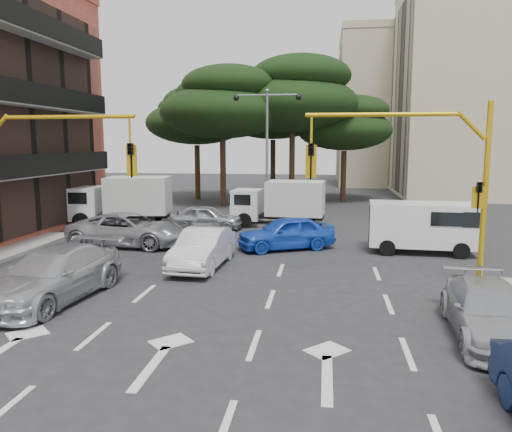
{
  "coord_description": "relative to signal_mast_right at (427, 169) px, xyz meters",
  "views": [
    {
      "loc": [
        3.59,
        -14.56,
        4.72
      ],
      "look_at": [
        0.67,
        6.35,
        1.6
      ],
      "focal_mm": 35.0,
      "sensor_mm": 36.0,
      "label": 1
    }
  ],
  "objects": [
    {
      "name": "signal_mast_right",
      "position": [
        0.0,
        0.0,
        0.0
      ],
      "size": [
        5.79,
        0.37,
        6.0
      ],
      "color": "gold",
      "rests_on": "ground"
    },
    {
      "name": "apartment_beige_far",
      "position": [
        6.15,
        42.01,
        4.47
      ],
      "size": [
        16.2,
        12.15,
        16.7
      ],
      "color": "beige",
      "rests_on": "ground"
    },
    {
      "name": "median_strip",
      "position": [
        -6.8,
        14.01,
        -3.81
      ],
      "size": [
        1.4,
        6.0,
        0.15
      ],
      "primitive_type": "cube",
      "color": "gray",
      "rests_on": "ground"
    },
    {
      "name": "box_truck_b",
      "position": [
        -5.8,
        11.37,
        -2.59
      ],
      "size": [
        5.39,
        2.57,
        2.58
      ],
      "primitive_type": null,
      "rotation": [
        0.0,
        0.0,
        1.5
      ],
      "color": "silver",
      "rests_on": "ground"
    },
    {
      "name": "car_white_hatch",
      "position": [
        -7.8,
        1.55,
        -3.16
      ],
      "size": [
        1.77,
        4.49,
        1.45
      ],
      "primitive_type": "imported",
      "rotation": [
        0.0,
        0.0,
        -0.05
      ],
      "color": "silver",
      "rests_on": "ground"
    },
    {
      "name": "car_silver_parked",
      "position": [
        0.8,
        -4.25,
        -3.23
      ],
      "size": [
        2.14,
        4.63,
        1.31
      ],
      "primitive_type": "imported",
      "rotation": [
        0.0,
        0.0,
        -0.07
      ],
      "color": "#A6A7AE",
      "rests_on": "ground"
    },
    {
      "name": "pine_center",
      "position": [
        -5.75,
        21.96,
        4.41
      ],
      "size": [
        9.98,
        9.98,
        11.16
      ],
      "color": "#382616",
      "rests_on": "ground"
    },
    {
      "name": "pine_back",
      "position": [
        -7.75,
        26.96,
        3.72
      ],
      "size": [
        9.15,
        9.15,
        10.23
      ],
      "color": "#382616",
      "rests_on": "ground"
    },
    {
      "name": "car_blue_compact",
      "position": [
        -4.91,
        5.25,
        -3.15
      ],
      "size": [
        4.65,
        3.42,
        1.47
      ],
      "primitive_type": "imported",
      "rotation": [
        0.0,
        0.0,
        -1.13
      ],
      "color": "blue",
      "rests_on": "ground"
    },
    {
      "name": "car_silver_cross_b",
      "position": [
        -9.63,
        9.71,
        -3.22
      ],
      "size": [
        3.92,
        1.61,
        1.33
      ],
      "primitive_type": "imported",
      "rotation": [
        0.0,
        0.0,
        1.58
      ],
      "color": "#AAADB2",
      "rests_on": "ground"
    },
    {
      "name": "box_truck_a",
      "position": [
        -14.71,
        10.21,
        -2.48
      ],
      "size": [
        5.98,
        3.16,
        2.8
      ],
      "primitive_type": null,
      "rotation": [
        0.0,
        0.0,
        1.71
      ],
      "color": "white",
      "rests_on": "ground"
    },
    {
      "name": "pine_left_near",
      "position": [
        -10.75,
        19.96,
        3.72
      ],
      "size": [
        9.15,
        9.15,
        10.23
      ],
      "color": "#382616",
      "rests_on": "ground"
    },
    {
      "name": "van_white",
      "position": [
        0.93,
        5.38,
        -2.78
      ],
      "size": [
        4.52,
        2.25,
        2.2
      ],
      "primitive_type": null,
      "rotation": [
        0.0,
        0.0,
        -1.63
      ],
      "color": "white",
      "rests_on": "ground"
    },
    {
      "name": "pine_right",
      "position": [
        -1.75,
        23.96,
        2.33
      ],
      "size": [
        7.49,
        7.49,
        8.37
      ],
      "color": "#382616",
      "rests_on": "ground"
    },
    {
      "name": "car_silver_wagon",
      "position": [
        -11.28,
        -2.97,
        -3.11
      ],
      "size": [
        2.77,
        5.56,
        1.55
      ],
      "primitive_type": "imported",
      "rotation": [
        0.0,
        0.0,
        -0.11
      ],
      "color": "#ACAFB4",
      "rests_on": "ground"
    },
    {
      "name": "ground",
      "position": [
        -6.8,
        -1.99,
        -3.88
      ],
      "size": [
        120.0,
        120.0,
        0.0
      ],
      "primitive_type": "plane",
      "color": "#28282B",
      "rests_on": "ground"
    },
    {
      "name": "signal_mast_left",
      "position": [
        -13.61,
        0.0,
        0.0
      ],
      "size": [
        5.79,
        0.37,
        6.0
      ],
      "color": "gold",
      "rests_on": "ground"
    },
    {
      "name": "street_lamp_center",
      "position": [
        -6.8,
        14.01,
        1.54
      ],
      "size": [
        4.16,
        0.36,
        7.77
      ],
      "color": "slate",
      "rests_on": "median_strip"
    },
    {
      "name": "pine_left_far",
      "position": [
        -13.75,
        23.96,
        3.03
      ],
      "size": [
        8.32,
        8.32,
        9.3
      ],
      "color": "#382616",
      "rests_on": "ground"
    },
    {
      "name": "car_silver_cross_a",
      "position": [
        -12.17,
        5.01,
        -3.13
      ],
      "size": [
        5.58,
        2.86,
        1.51
      ],
      "primitive_type": "imported",
      "rotation": [
        0.0,
        0.0,
        1.51
      ],
      "color": "#A6A7AE",
      "rests_on": "ground"
    }
  ]
}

